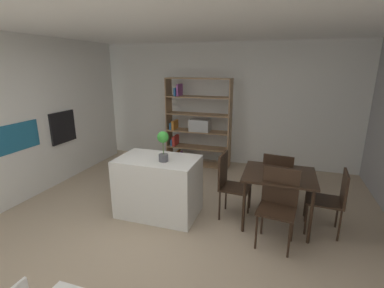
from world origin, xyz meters
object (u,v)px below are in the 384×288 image
object	(u,v)px
dining_table	(279,180)
dining_chair_far	(278,177)
kitchen_island	(158,186)
dining_chair_window_side	(333,197)
built_in_oven	(63,127)
open_bookshelf	(196,124)
dining_chair_near	(278,200)
dining_chair_island_side	(229,180)
potted_plant_on_island	(163,144)

from	to	relation	value
dining_table	dining_chair_far	size ratio (longest dim) A/B	1.03
kitchen_island	dining_chair_window_side	size ratio (longest dim) A/B	1.32
built_in_oven	open_bookshelf	world-z (taller)	open_bookshelf
dining_chair_near	open_bookshelf	bearing A→B (deg)	134.22
dining_chair_island_side	dining_chair_near	xyz separation A→B (m)	(0.70, -0.44, 0.01)
built_in_oven	kitchen_island	xyz separation A→B (m)	(2.27, -0.67, -0.61)
dining_chair_far	dining_chair_near	bearing A→B (deg)	99.29
dining_chair_near	dining_chair_window_side	world-z (taller)	dining_chair_near
dining_chair_near	dining_chair_island_side	bearing A→B (deg)	155.69
dining_table	potted_plant_on_island	bearing A→B (deg)	-167.86
dining_chair_island_side	dining_table	bearing A→B (deg)	-86.50
built_in_oven	dining_chair_window_side	xyz separation A→B (m)	(4.67, -0.42, -0.53)
dining_chair_far	open_bookshelf	bearing A→B (deg)	-33.88
open_bookshelf	dining_chair_near	size ratio (longest dim) A/B	1.99
built_in_oven	dining_chair_island_side	distance (m)	3.34
open_bookshelf	dining_chair_far	size ratio (longest dim) A/B	2.10
dining_chair_island_side	potted_plant_on_island	bearing A→B (deg)	115.57
potted_plant_on_island	dining_chair_far	world-z (taller)	potted_plant_on_island
dining_chair_near	dining_table	bearing A→B (deg)	99.06
built_in_oven	dining_chair_near	bearing A→B (deg)	-11.95
open_bookshelf	dining_chair_island_side	xyz separation A→B (m)	(1.14, -2.03, -0.36)
dining_chair_island_side	dining_chair_far	xyz separation A→B (m)	(0.68, 0.42, -0.02)
kitchen_island	dining_chair_near	distance (m)	1.73
built_in_oven	potted_plant_on_island	xyz separation A→B (m)	(2.41, -0.75, 0.09)
dining_table	dining_chair_island_side	bearing A→B (deg)	179.42
dining_chair_window_side	potted_plant_on_island	bearing A→B (deg)	-77.63
built_in_oven	open_bookshelf	bearing A→B (deg)	37.09
potted_plant_on_island	dining_chair_far	xyz separation A→B (m)	(1.55, 0.76, -0.59)
open_bookshelf	dining_chair_window_side	distance (m)	3.27
dining_chair_window_side	dining_chair_far	size ratio (longest dim) A/B	0.96
kitchen_island	dining_chair_island_side	xyz separation A→B (m)	(1.01, 0.26, 0.13)
potted_plant_on_island	dining_table	world-z (taller)	potted_plant_on_island
potted_plant_on_island	dining_chair_window_side	bearing A→B (deg)	8.31
potted_plant_on_island	built_in_oven	bearing A→B (deg)	162.66
built_in_oven	open_bookshelf	size ratio (longest dim) A/B	0.31
kitchen_island	potted_plant_on_island	world-z (taller)	potted_plant_on_island
dining_chair_island_side	dining_chair_near	size ratio (longest dim) A/B	1.00
built_in_oven	open_bookshelf	distance (m)	2.69
dining_chair_island_side	dining_chair_window_side	distance (m)	1.39
built_in_oven	dining_table	world-z (taller)	built_in_oven
dining_chair_window_side	dining_chair_island_side	bearing A→B (deg)	-86.52
potted_plant_on_island	dining_table	size ratio (longest dim) A/B	0.45
built_in_oven	dining_chair_island_side	size ratio (longest dim) A/B	0.62
kitchen_island	dining_chair_near	xyz separation A→B (m)	(1.71, -0.18, 0.14)
dining_chair_near	dining_chair_window_side	xyz separation A→B (m)	(0.68, 0.42, -0.05)
potted_plant_on_island	open_bookshelf	size ratio (longest dim) A/B	0.22
dining_chair_far	built_in_oven	bearing A→B (deg)	7.75
dining_chair_window_side	dining_chair_far	distance (m)	0.83
open_bookshelf	dining_table	distance (m)	2.75
open_bookshelf	dining_table	size ratio (longest dim) A/B	2.04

